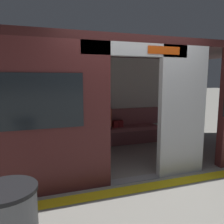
{
  "coord_description": "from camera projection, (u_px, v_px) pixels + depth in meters",
  "views": [
    {
      "loc": [
        1.51,
        3.27,
        1.67
      ],
      "look_at": [
        -0.01,
        -1.15,
        0.98
      ],
      "focal_mm": 36.39,
      "sensor_mm": 36.0,
      "label": 1
    }
  ],
  "objects": [
    {
      "name": "train_car",
      "position": [
        110.0,
        86.0,
        4.57
      ],
      "size": [
        6.4,
        2.55,
        2.33
      ],
      "color": "silver",
      "rests_on": "ground_plane"
    },
    {
      "name": "platform_edge_strip",
      "position": [
        142.0,
        188.0,
        3.5
      ],
      "size": [
        8.0,
        0.24,
        0.01
      ],
      "primitive_type": "cube",
      "color": "yellow",
      "rests_on": "ground_plane"
    },
    {
      "name": "person_seated",
      "position": [
        101.0,
        120.0,
        5.55
      ],
      "size": [
        0.55,
        0.71,
        1.16
      ],
      "color": "#CC5933",
      "rests_on": "ground_plane"
    },
    {
      "name": "ground_plane",
      "position": [
        134.0,
        180.0,
        3.78
      ],
      "size": [
        60.0,
        60.0,
        0.0
      ],
      "primitive_type": "plane",
      "color": "gray"
    },
    {
      "name": "bench_seat",
      "position": [
        100.0,
        133.0,
        5.65
      ],
      "size": [
        3.15,
        0.44,
        0.43
      ],
      "color": "#935156",
      "rests_on": "ground_plane"
    },
    {
      "name": "handbag",
      "position": [
        118.0,
        124.0,
        5.84
      ],
      "size": [
        0.26,
        0.15,
        0.17
      ],
      "color": "maroon",
      "rests_on": "bench_seat"
    },
    {
      "name": "book",
      "position": [
        87.0,
        129.0,
        5.59
      ],
      "size": [
        0.24,
        0.27,
        0.03
      ],
      "primitive_type": "cube",
      "rotation": [
        0.0,
        0.0,
        -0.55
      ],
      "color": "#33723F",
      "rests_on": "bench_seat"
    },
    {
      "name": "grab_pole_door",
      "position": [
        105.0,
        112.0,
        3.9
      ],
      "size": [
        0.04,
        0.04,
        2.19
      ],
      "primitive_type": "cylinder",
      "color": "silver",
      "rests_on": "ground_plane"
    }
  ]
}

